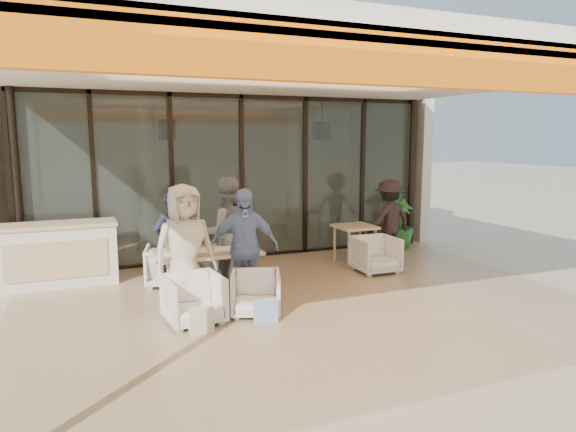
# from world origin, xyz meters

# --- Properties ---
(ground) EXTENTS (70.00, 70.00, 0.00)m
(ground) POSITION_xyz_m (0.00, 0.00, 0.00)
(ground) COLOR #C6B293
(ground) RESTS_ON ground
(terrace_floor) EXTENTS (8.00, 6.00, 0.01)m
(terrace_floor) POSITION_xyz_m (0.00, 0.00, 0.01)
(terrace_floor) COLOR tan
(terrace_floor) RESTS_ON ground
(terrace_structure) EXTENTS (8.00, 6.00, 3.40)m
(terrace_structure) POSITION_xyz_m (0.00, -0.26, 3.25)
(terrace_structure) COLOR silver
(terrace_structure) RESTS_ON ground
(glass_storefront) EXTENTS (8.08, 0.10, 3.20)m
(glass_storefront) POSITION_xyz_m (0.00, 3.00, 1.60)
(glass_storefront) COLOR #9EADA3
(glass_storefront) RESTS_ON ground
(interior_block) EXTENTS (9.05, 3.62, 3.52)m
(interior_block) POSITION_xyz_m (0.01, 5.31, 2.23)
(interior_block) COLOR silver
(interior_block) RESTS_ON ground
(host_counter) EXTENTS (1.85, 0.65, 1.04)m
(host_counter) POSITION_xyz_m (-3.33, 2.30, 0.53)
(host_counter) COLOR silver
(host_counter) RESTS_ON ground
(dining_table) EXTENTS (1.50, 0.90, 0.93)m
(dining_table) POSITION_xyz_m (-1.27, 0.73, 0.69)
(dining_table) COLOR #DCC086
(dining_table) RESTS_ON ground
(chair_far_left) EXTENTS (0.84, 0.81, 0.73)m
(chair_far_left) POSITION_xyz_m (-1.68, 1.68, 0.37)
(chair_far_left) COLOR white
(chair_far_left) RESTS_ON ground
(chair_far_right) EXTENTS (0.76, 0.73, 0.68)m
(chair_far_right) POSITION_xyz_m (-0.84, 1.68, 0.34)
(chair_far_right) COLOR white
(chair_far_right) RESTS_ON ground
(chair_near_left) EXTENTS (0.76, 0.72, 0.72)m
(chair_near_left) POSITION_xyz_m (-1.68, -0.22, 0.36)
(chair_near_left) COLOR white
(chair_near_left) RESTS_ON ground
(chair_near_right) EXTENTS (0.81, 0.79, 0.67)m
(chair_near_right) POSITION_xyz_m (-0.84, -0.22, 0.33)
(chair_near_right) COLOR white
(chair_near_right) RESTS_ON ground
(diner_navy) EXTENTS (0.62, 0.45, 1.57)m
(diner_navy) POSITION_xyz_m (-1.68, 1.18, 0.79)
(diner_navy) COLOR #181F36
(diner_navy) RESTS_ON ground
(diner_grey) EXTENTS (0.89, 0.71, 1.78)m
(diner_grey) POSITION_xyz_m (-0.84, 1.18, 0.89)
(diner_grey) COLOR slate
(diner_grey) RESTS_ON ground
(diner_cream) EXTENTS (0.95, 0.70, 1.78)m
(diner_cream) POSITION_xyz_m (-1.68, 0.28, 0.89)
(diner_cream) COLOR beige
(diner_cream) RESTS_ON ground
(diner_periwinkle) EXTENTS (1.06, 0.64, 1.69)m
(diner_periwinkle) POSITION_xyz_m (-0.84, 0.28, 0.84)
(diner_periwinkle) COLOR #718ABC
(diner_periwinkle) RESTS_ON ground
(tote_bag_cream) EXTENTS (0.30, 0.10, 0.34)m
(tote_bag_cream) POSITION_xyz_m (-1.68, -0.62, 0.17)
(tote_bag_cream) COLOR silver
(tote_bag_cream) RESTS_ON ground
(tote_bag_blue) EXTENTS (0.30, 0.10, 0.34)m
(tote_bag_blue) POSITION_xyz_m (-0.84, -0.62, 0.17)
(tote_bag_blue) COLOR #99BFD8
(tote_bag_blue) RESTS_ON ground
(side_table) EXTENTS (0.70, 0.70, 0.74)m
(side_table) POSITION_xyz_m (1.84, 1.79, 0.64)
(side_table) COLOR #DCC086
(side_table) RESTS_ON ground
(side_chair) EXTENTS (0.73, 0.69, 0.73)m
(side_chair) POSITION_xyz_m (1.84, 1.04, 0.37)
(side_chair) COLOR white
(side_chair) RESTS_ON ground
(standing_woman) EXTENTS (1.11, 0.76, 1.58)m
(standing_woman) POSITION_xyz_m (2.66, 1.88, 0.79)
(standing_woman) COLOR black
(standing_woman) RESTS_ON ground
(potted_palm) EXTENTS (0.79, 0.79, 1.16)m
(potted_palm) POSITION_xyz_m (3.35, 2.55, 0.58)
(potted_palm) COLOR #1E5919
(potted_palm) RESTS_ON ground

